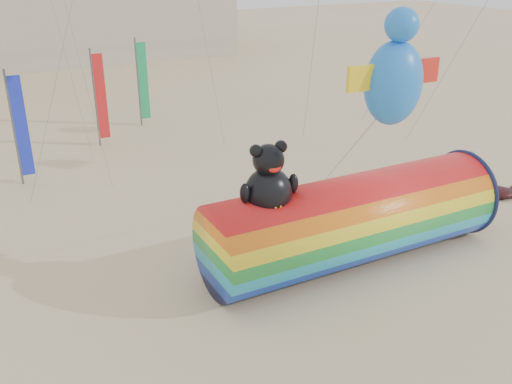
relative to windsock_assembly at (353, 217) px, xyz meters
name	(u,v)px	position (x,y,z in m)	size (l,w,h in m)	color
ground	(264,279)	(-3.25, 0.24, -1.59)	(160.00, 160.00, 0.00)	#CCB58C
windsock_assembly	(353,217)	(0.00, 0.00, 0.00)	(10.38, 3.16, 4.78)	red
kite_handler	(467,170)	(8.30, 2.73, -0.72)	(0.64, 0.42, 1.74)	slate
fabric_bundle	(503,192)	(9.11, 1.33, -1.41)	(2.62, 1.35, 0.41)	#3C0B0D
festival_banners	(93,100)	(-4.79, 15.93, 1.05)	(8.23, 6.60, 5.20)	#59595E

